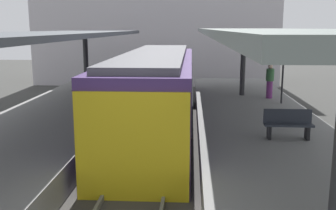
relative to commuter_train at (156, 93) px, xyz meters
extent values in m
plane|color=#383835|center=(0.00, -3.69, -1.73)|extent=(80.00, 80.00, 0.00)
cube|color=gray|center=(-3.80, -3.69, -1.23)|extent=(4.40, 28.00, 1.00)
cube|color=gray|center=(3.80, -3.69, -1.23)|extent=(4.40, 28.00, 1.00)
cube|color=#423F3D|center=(0.00, -3.69, -1.63)|extent=(3.20, 28.00, 0.20)
cube|color=slate|center=(-0.72, -3.69, -1.46)|extent=(0.08, 28.00, 0.14)
cube|color=slate|center=(0.72, -3.69, -1.46)|extent=(0.08, 28.00, 0.14)
cube|color=#472D6B|center=(0.00, 0.03, -0.08)|extent=(2.70, 12.67, 2.90)
cube|color=yellow|center=(0.00, -6.33, -0.23)|extent=(2.65, 0.08, 2.60)
cube|color=black|center=(-1.37, 0.03, 0.27)|extent=(0.04, 11.66, 0.76)
cube|color=black|center=(1.37, 0.03, 0.27)|extent=(0.04, 11.66, 0.76)
cube|color=#515156|center=(0.00, 0.03, 1.47)|extent=(2.16, 12.04, 0.20)
cylinder|color=#333335|center=(-3.80, 4.01, 0.71)|extent=(0.24, 0.24, 2.89)
cube|color=#3D4247|center=(-3.80, -2.29, 2.24)|extent=(4.18, 21.00, 0.16)
cylinder|color=#333335|center=(3.80, 4.01, 0.78)|extent=(0.24, 0.24, 3.01)
cube|color=slate|center=(3.80, -2.29, 2.36)|extent=(4.18, 21.00, 0.16)
cube|color=black|center=(3.63, -3.63, -0.53)|extent=(0.08, 0.32, 0.40)
cube|color=black|center=(4.73, -3.63, -0.53)|extent=(0.08, 0.32, 0.40)
cube|color=#2D333D|center=(4.18, -3.63, -0.30)|extent=(1.40, 0.40, 0.06)
cube|color=#2D333D|center=(4.18, -3.45, -0.07)|extent=(1.40, 0.06, 0.40)
cylinder|color=#262628|center=(5.23, 1.96, 0.37)|extent=(0.08, 0.08, 2.20)
cube|color=navy|center=(5.23, 1.96, 1.32)|extent=(0.90, 0.06, 0.32)
cylinder|color=#7A337A|center=(4.96, 3.27, -0.33)|extent=(0.28, 0.28, 0.80)
cylinder|color=#386B3D|center=(4.96, 3.27, 0.35)|extent=(0.36, 0.36, 0.56)
sphere|color=beige|center=(4.96, 3.27, 0.74)|extent=(0.22, 0.22, 0.22)
cube|color=#B7B2B7|center=(-1.34, 16.31, 3.77)|extent=(18.00, 6.00, 11.00)
camera|label=1|loc=(1.33, -14.92, 2.48)|focal=42.03mm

